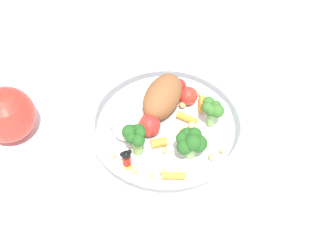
% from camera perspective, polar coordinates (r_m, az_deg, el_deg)
% --- Properties ---
extents(ground_plane, '(2.40, 2.40, 0.00)m').
position_cam_1_polar(ground_plane, '(0.72, 0.92, -2.06)').
color(ground_plane, white).
extents(food_container, '(0.23, 0.23, 0.06)m').
position_cam_1_polar(food_container, '(0.71, -0.48, 0.56)').
color(food_container, white).
rests_on(food_container, ground_plane).
extents(loose_apple, '(0.08, 0.08, 0.09)m').
position_cam_1_polar(loose_apple, '(0.74, -18.08, 1.24)').
color(loose_apple, red).
rests_on(loose_apple, ground_plane).
extents(folded_napkin, '(0.14, 0.13, 0.01)m').
position_cam_1_polar(folded_napkin, '(0.83, 17.03, 5.21)').
color(folded_napkin, silver).
rests_on(folded_napkin, ground_plane).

